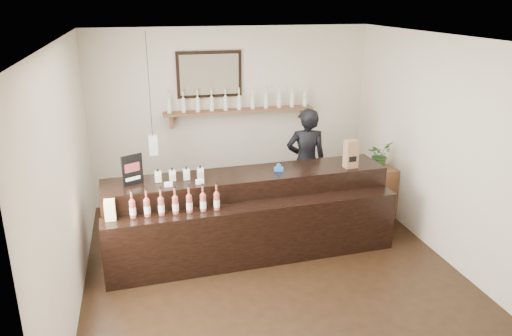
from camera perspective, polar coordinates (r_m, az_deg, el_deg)
The scene contains 10 objects.
ground at distance 6.37m, azimuth 1.75°, elevation -11.45°, with size 5.00×5.00×0.00m, color black.
room_shell at distance 5.70m, azimuth 1.92°, elevation 3.48°, with size 5.00×5.00×5.00m.
back_wall_decor at distance 7.91m, azimuth -3.77°, elevation 8.28°, with size 2.66×0.96×1.69m.
counter at distance 6.60m, azimuth -0.73°, elevation -5.52°, with size 3.76×1.18×1.21m.
promo_sign at distance 6.24m, azimuth -13.95°, elevation -0.21°, with size 0.25×0.14×0.38m.
paper_bag at distance 6.80m, azimuth 10.80°, elevation 1.60°, with size 0.18×0.14×0.38m.
tape_dispenser at distance 6.59m, azimuth 2.60°, elevation -0.03°, with size 0.13×0.07×0.10m.
side_cabinet at distance 7.89m, azimuth 13.59°, elevation -2.58°, with size 0.48×0.60×0.79m.
potted_plant at distance 7.70m, azimuth 13.92°, elevation 1.51°, with size 0.35×0.31×0.39m, color #2E5A24.
shopkeeper at distance 7.61m, azimuth 5.76°, elevation 1.47°, with size 0.69×0.45×1.89m, color black.
Camera 1 is at (-1.47, -5.29, 3.23)m, focal length 35.00 mm.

